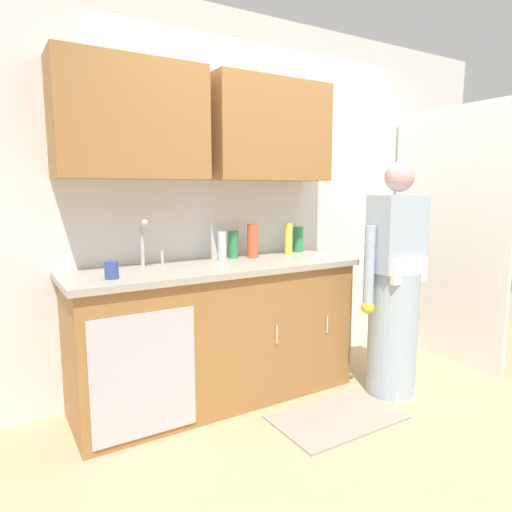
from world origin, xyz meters
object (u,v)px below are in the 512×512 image
at_px(bottle_soap, 222,246).
at_px(bottle_water_tall, 233,244).
at_px(knife_on_counter, 331,258).
at_px(bottle_water_short, 298,239).
at_px(bottle_cleaner_spray, 288,239).
at_px(cup_by_sink, 111,270).
at_px(sink, 156,272).
at_px(person_at_sink, 394,298).
at_px(bottle_dish_liquid, 253,241).

bearing_deg(bottle_soap, bottle_water_tall, 23.14).
distance_m(bottle_soap, knife_on_counter, 0.80).
xyz_separation_m(bottle_soap, bottle_water_short, (0.73, 0.09, -0.00)).
height_order(bottle_water_short, knife_on_counter, bottle_water_short).
xyz_separation_m(bottle_cleaner_spray, bottle_water_short, (0.16, 0.08, -0.02)).
height_order(cup_by_sink, knife_on_counter, cup_by_sink).
bearing_deg(bottle_water_tall, knife_on_counter, -32.46).
relative_size(sink, bottle_water_short, 2.49).
bearing_deg(bottle_water_tall, bottle_soap, -156.86).
bearing_deg(person_at_sink, cup_by_sink, 166.69).
bearing_deg(cup_by_sink, bottle_water_tall, 18.70).
height_order(bottle_dish_liquid, bottle_soap, bottle_dish_liquid).
relative_size(person_at_sink, bottle_water_tall, 8.06).
height_order(person_at_sink, bottle_dish_liquid, person_at_sink).
distance_m(bottle_soap, cup_by_sink, 0.88).
xyz_separation_m(bottle_water_tall, cup_by_sink, (-0.95, -0.32, -0.05)).
relative_size(sink, bottle_water_tall, 2.49).
distance_m(bottle_water_short, cup_by_sink, 1.60).
distance_m(bottle_water_short, knife_on_counter, 0.43).
bearing_deg(sink, bottle_water_short, 9.96).
distance_m(bottle_dish_liquid, bottle_water_tall, 0.14).
xyz_separation_m(bottle_soap, knife_on_counter, (0.72, -0.33, -0.10)).
bearing_deg(knife_on_counter, bottle_cleaner_spray, -76.78).
xyz_separation_m(bottle_dish_liquid, bottle_soap, (-0.25, -0.00, -0.02)).
xyz_separation_m(bottle_cleaner_spray, bottle_water_tall, (-0.45, 0.05, -0.02)).
bearing_deg(bottle_water_short, bottle_soap, -173.32).
bearing_deg(bottle_cleaner_spray, cup_by_sink, -169.05).
bearing_deg(bottle_dish_liquid, person_at_sink, -44.06).
xyz_separation_m(bottle_water_short, bottle_water_tall, (-0.61, -0.03, 0.00)).
height_order(bottle_soap, bottle_water_short, bottle_soap).
height_order(bottle_dish_liquid, bottle_water_short, bottle_dish_liquid).
bearing_deg(knife_on_counter, bottle_dish_liquid, -46.17).
relative_size(person_at_sink, bottle_water_short, 8.08).
bearing_deg(person_at_sink, bottle_soap, 144.43).
relative_size(sink, bottle_dish_liquid, 2.04).
relative_size(bottle_water_tall, cup_by_sink, 2.00).
xyz_separation_m(person_at_sink, knife_on_counter, (-0.26, 0.37, 0.25)).
xyz_separation_m(bottle_soap, bottle_cleaner_spray, (0.57, 0.00, 0.02)).
height_order(person_at_sink, cup_by_sink, person_at_sink).
relative_size(bottle_dish_liquid, bottle_water_short, 1.22).
height_order(person_at_sink, knife_on_counter, person_at_sink).
bearing_deg(bottle_cleaner_spray, person_at_sink, -59.85).
relative_size(sink, knife_on_counter, 2.08).
height_order(bottle_water_tall, cup_by_sink, bottle_water_tall).
bearing_deg(knife_on_counter, bottle_water_short, -101.82).
height_order(sink, knife_on_counter, sink).
distance_m(sink, knife_on_counter, 1.26).
height_order(sink, bottle_water_short, sink).
relative_size(bottle_dish_liquid, bottle_cleaner_spray, 1.00).
bearing_deg(bottle_dish_liquid, bottle_soap, -179.35).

